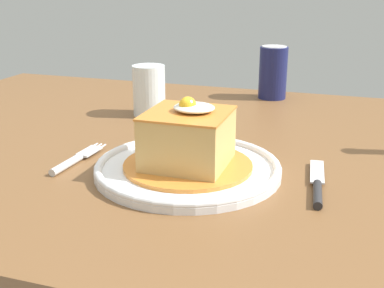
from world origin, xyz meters
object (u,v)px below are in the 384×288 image
main_plate (188,168)px  soda_can (273,72)px  fork (74,160)px  knife (317,187)px  drinking_glass (149,94)px

main_plate → soda_can: (0.04, 0.52, 0.05)m
fork → main_plate: bearing=5.6°
knife → drinking_glass: (-0.37, 0.29, 0.04)m
knife → drinking_glass: drinking_glass is taller
soda_can → fork: bearing=-112.6°
fork → knife: (0.37, 0.01, -0.00)m
fork → drinking_glass: size_ratio=1.35×
soda_can → drinking_glass: bearing=-133.7°
main_plate → knife: main_plate is taller
main_plate → soda_can: 0.52m
soda_can → knife: bearing=-73.9°
main_plate → knife: (0.19, -0.01, -0.00)m
fork → soda_can: (0.22, 0.53, 0.06)m
soda_can → main_plate: bearing=-94.3°
main_plate → drinking_glass: drinking_glass is taller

